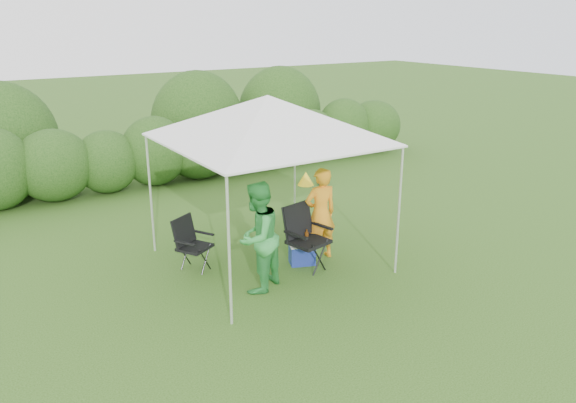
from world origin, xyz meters
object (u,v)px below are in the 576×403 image
canopy (268,118)px  man (320,214)px  chair_left (190,240)px  woman (257,237)px  chair_right (304,233)px  cooler (302,253)px

canopy → man: bearing=-21.6°
chair_left → woman: woman is taller
chair_right → canopy: bearing=115.5°
chair_right → cooler: bearing=58.7°
cooler → man: bearing=28.3°
chair_left → woman: (0.56, -1.25, 0.35)m
chair_left → man: size_ratio=0.55×
man → canopy: bearing=-14.8°
canopy → chair_left: size_ratio=3.50×
woman → chair_left: bearing=-95.3°
chair_left → chair_right: bearing=-59.9°
chair_right → woman: size_ratio=0.63×
man → woman: bearing=24.2°
chair_right → man: man is taller
chair_right → woman: (-1.05, -0.30, 0.25)m
chair_left → woman: 1.41m
man → cooler: size_ratio=3.10×
canopy → chair_right: size_ratio=2.90×
chair_right → woman: 1.12m
chair_right → man: 0.52m
canopy → chair_left: (-1.24, 0.45, -1.96)m
chair_left → woman: size_ratio=0.52×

